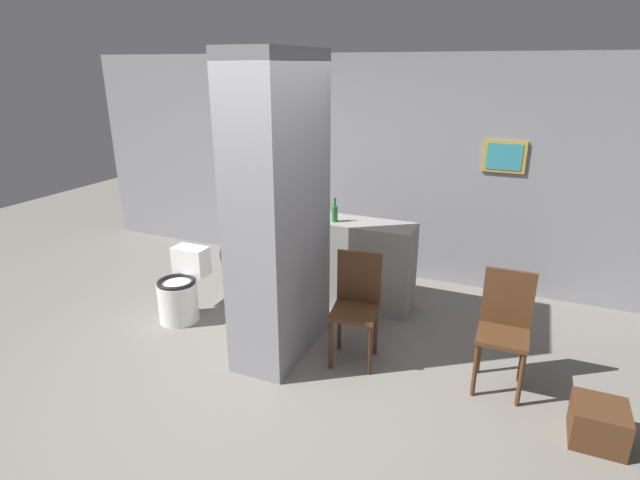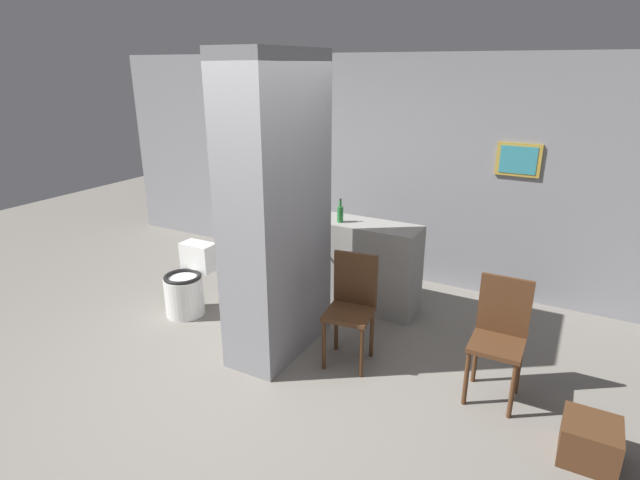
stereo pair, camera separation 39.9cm
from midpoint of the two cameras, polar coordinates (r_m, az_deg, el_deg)
The scene contains 10 objects.
ground_plane at distance 4.33m, azimuth -4.42°, elevation -15.52°, with size 14.00×14.00×0.00m, color slate.
wall_back at distance 6.03m, azimuth 9.05°, elevation 8.00°, with size 8.00×0.09×2.60m.
pillar_center at distance 4.22m, azimuth -2.30°, elevation 3.29°, with size 0.52×1.06×2.60m.
counter_shelf at distance 5.32m, azimuth 7.15°, elevation -2.91°, with size 1.17×0.44×0.93m.
toilet at distance 5.34m, azimuth -12.85°, elevation -5.12°, with size 0.40×0.56×0.70m.
chair_near_pillar at distance 4.33m, azimuth 6.29°, elevation -7.29°, with size 0.44×0.44×0.97m.
chair_by_doorway at distance 4.16m, azimuth 22.47°, elevation -9.93°, with size 0.39×0.39×0.97m.
bicycle at distance 5.63m, azimuth -1.07°, elevation -2.80°, with size 1.75×0.42×0.71m.
bottle_tall at distance 5.15m, azimuth 4.56°, elevation 3.02°, with size 0.06×0.06×0.26m.
floor_crate at distance 4.03m, azimuth 31.15°, elevation -19.17°, with size 0.35×0.35×0.28m.
Camera 2 is at (2.16, -2.86, 2.48)m, focal length 28.00 mm.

